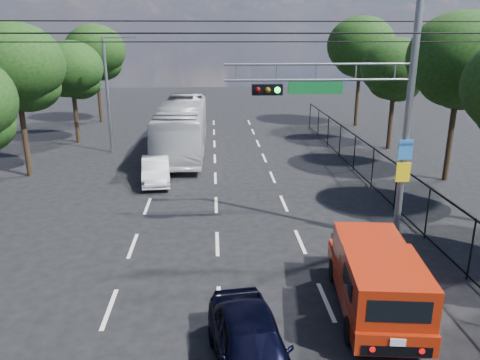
{
  "coord_description": "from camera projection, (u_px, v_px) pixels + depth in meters",
  "views": [
    {
      "loc": [
        -0.09,
        -7.33,
        7.17
      ],
      "look_at": [
        0.74,
        6.65,
        2.8
      ],
      "focal_mm": 35.0,
      "sensor_mm": 36.0,
      "label": 1
    }
  ],
  "objects": [
    {
      "name": "lane_markings",
      "position": [
        216.0,
        190.0,
        22.46
      ],
      "size": [
        6.12,
        38.0,
        0.01
      ],
      "color": "beige",
      "rests_on": "ground"
    },
    {
      "name": "signal_mast",
      "position": [
        375.0,
        95.0,
        15.47
      ],
      "size": [
        6.43,
        0.39,
        9.5
      ],
      "color": "slate",
      "rests_on": "ground"
    },
    {
      "name": "streetlight_left",
      "position": [
        110.0,
        90.0,
        28.56
      ],
      "size": [
        2.09,
        0.22,
        7.08
      ],
      "color": "slate",
      "rests_on": "ground"
    },
    {
      "name": "utility_wires",
      "position": [
        214.0,
        32.0,
        15.39
      ],
      "size": [
        22.0,
        5.04,
        0.74
      ],
      "color": "black",
      "rests_on": "ground"
    },
    {
      "name": "fence_right",
      "position": [
        386.0,
        178.0,
        20.85
      ],
      "size": [
        0.06,
        34.03,
        2.0
      ],
      "color": "black",
      "rests_on": "ground"
    },
    {
      "name": "tree_right_c",
      "position": [
        460.0,
        66.0,
        22.4
      ],
      "size": [
        5.1,
        5.1,
        8.29
      ],
      "color": "black",
      "rests_on": "ground"
    },
    {
      "name": "tree_right_d",
      "position": [
        395.0,
        73.0,
        29.31
      ],
      "size": [
        4.32,
        4.32,
        7.02
      ],
      "color": "black",
      "rests_on": "ground"
    },
    {
      "name": "tree_right_e",
      "position": [
        361.0,
        51.0,
        36.62
      ],
      "size": [
        5.28,
        5.28,
        8.58
      ],
      "color": "black",
      "rests_on": "ground"
    },
    {
      "name": "tree_left_c",
      "position": [
        16.0,
        72.0,
        23.19
      ],
      "size": [
        4.8,
        4.8,
        7.8
      ],
      "color": "black",
      "rests_on": "ground"
    },
    {
      "name": "tree_left_d",
      "position": [
        72.0,
        73.0,
        31.03
      ],
      "size": [
        4.2,
        4.2,
        6.83
      ],
      "color": "black",
      "rests_on": "ground"
    },
    {
      "name": "tree_left_e",
      "position": [
        96.0,
        55.0,
        38.4
      ],
      "size": [
        4.92,
        4.92,
        7.99
      ],
      "color": "black",
      "rests_on": "ground"
    },
    {
      "name": "red_pickup",
      "position": [
        375.0,
        277.0,
        12.39
      ],
      "size": [
        2.41,
        5.26,
        1.89
      ],
      "color": "black",
      "rests_on": "ground"
    },
    {
      "name": "navy_hatchback",
      "position": [
        251.0,
        346.0,
        10.17
      ],
      "size": [
        2.12,
        4.2,
        1.37
      ],
      "primitive_type": "imported",
      "rotation": [
        0.0,
        0.0,
        0.13
      ],
      "color": "black",
      "rests_on": "ground"
    },
    {
      "name": "white_bus",
      "position": [
        182.0,
        127.0,
        29.27
      ],
      "size": [
        2.85,
        11.6,
        3.22
      ],
      "primitive_type": "imported",
      "rotation": [
        0.0,
        0.0,
        -0.01
      ],
      "color": "silver",
      "rests_on": "ground"
    },
    {
      "name": "white_van",
      "position": [
        156.0,
        170.0,
        23.53
      ],
      "size": [
        1.76,
        3.94,
        1.26
      ],
      "primitive_type": "imported",
      "rotation": [
        0.0,
        0.0,
        0.12
      ],
      "color": "silver",
      "rests_on": "ground"
    }
  ]
}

